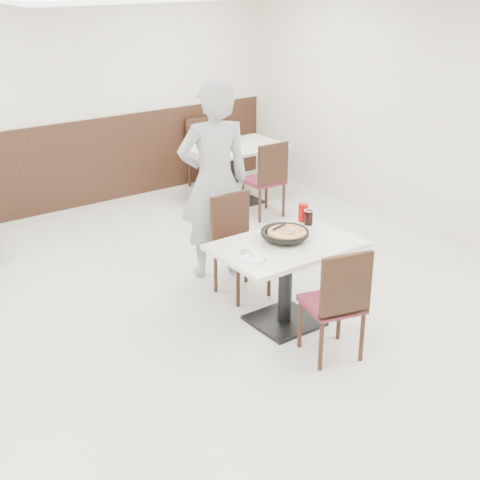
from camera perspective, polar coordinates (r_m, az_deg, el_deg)
floor at (r=6.00m, az=-1.09°, el=-6.49°), size 7.00×7.00×0.00m
wall_back at (r=8.49m, az=-15.09°, el=11.61°), size 6.00×0.04×2.80m
wall_right at (r=7.52m, az=18.22°, el=9.90°), size 0.04×7.00×2.80m
wainscot_back at (r=8.67m, az=-14.48°, el=6.09°), size 5.90×0.03×1.10m
main_table at (r=5.73m, az=3.88°, el=-3.75°), size 1.28×0.93×0.75m
chair_near at (r=5.28m, az=7.87°, el=-5.19°), size 0.51×0.51×0.95m
chair_far at (r=6.17m, az=0.19°, el=-0.66°), size 0.42×0.42×0.95m
trivet at (r=5.65m, az=4.04°, el=0.22°), size 0.15×0.15×0.04m
pizza_pan at (r=5.62m, az=3.85°, el=0.37°), size 0.41×0.41×0.01m
pizza at (r=5.60m, az=4.02°, el=0.46°), size 0.35×0.35×0.02m
pizza_server at (r=5.58m, az=4.14°, el=0.75°), size 0.09×0.11×0.00m
napkin at (r=5.25m, az=1.01°, el=-1.75°), size 0.15×0.15×0.00m
side_plate at (r=5.26m, az=1.14°, el=-1.58°), size 0.21×0.21×0.01m
fork at (r=5.32m, az=0.98°, el=-1.21°), size 0.07×0.16×0.00m
cola_glass at (r=5.97m, az=5.88°, el=1.90°), size 0.08×0.08×0.13m
red_cup at (r=6.05m, az=5.42°, el=2.36°), size 0.10×0.10×0.16m
diner_person at (r=6.44m, az=-2.22°, el=5.02°), size 0.82×0.66×1.94m
bg_table_right at (r=8.68m, az=-0.34°, el=5.64°), size 1.27×0.91×0.75m
bg_chair_right_near at (r=8.17m, az=2.01°, el=5.25°), size 0.43×0.43×0.95m
bg_chair_right_far at (r=9.22m, az=-2.89°, el=7.28°), size 0.48×0.48×0.95m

